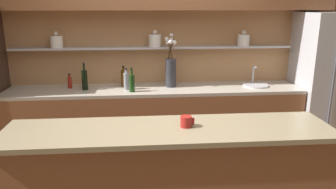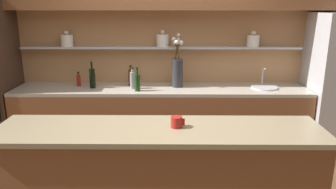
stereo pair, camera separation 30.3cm
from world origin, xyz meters
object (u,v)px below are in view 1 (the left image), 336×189
object	(u,v)px
bottle_wine_0	(132,83)
coffee_mug	(186,122)
flower_vase	(171,69)
sink_fixture	(255,84)
bottle_spirit_5	(126,81)
bottle_sauce_3	(70,82)
bottle_sauce_2	(85,81)
refrigerator	(326,85)
bottle_wine_4	(85,79)
bottle_spirit_1	(124,78)

from	to	relation	value
bottle_wine_0	coffee_mug	world-z (taller)	bottle_wine_0
flower_vase	sink_fixture	distance (m)	1.13
bottle_spirit_5	flower_vase	bearing A→B (deg)	9.62
bottle_sauce_3	bottle_sauce_2	bearing A→B (deg)	6.44
refrigerator	bottle_wine_0	distance (m)	2.54
refrigerator	bottle_sauce_3	size ratio (longest dim) A/B	9.93
bottle_sauce_2	bottle_wine_4	distance (m)	0.13
bottle_wine_4	bottle_wine_0	bearing A→B (deg)	-14.33
bottle_wine_0	bottle_spirit_1	world-z (taller)	bottle_wine_0
flower_vase	bottle_sauce_3	xyz separation A→B (m)	(-1.28, 0.03, -0.15)
flower_vase	bottle_sauce_3	size ratio (longest dim) A/B	3.63
bottle_sauce_3	bottle_spirit_5	bearing A→B (deg)	-9.89
refrigerator	flower_vase	distance (m)	2.06
refrigerator	coffee_mug	xyz separation A→B (m)	(-2.08, -1.60, 0.14)
bottle_sauce_2	bottle_wine_4	size ratio (longest dim) A/B	0.58
bottle_wine_0	bottle_spirit_1	distance (m)	0.30
sink_fixture	coffee_mug	world-z (taller)	sink_fixture
bottle_wine_4	coffee_mug	xyz separation A→B (m)	(1.04, -1.63, 0.01)
flower_vase	coffee_mug	bearing A→B (deg)	-91.25
bottle_spirit_1	bottle_wine_0	bearing A→B (deg)	-68.26
sink_fixture	bottle_spirit_1	world-z (taller)	bottle_spirit_1
bottle_spirit_1	bottle_wine_4	xyz separation A→B (m)	(-0.47, -0.13, 0.02)
flower_vase	bottle_sauce_3	bearing A→B (deg)	178.70
bottle_wine_0	bottle_spirit_1	bearing A→B (deg)	111.74
sink_fixture	bottle_spirit_5	bearing A→B (deg)	-178.51
refrigerator	bottle_spirit_1	xyz separation A→B (m)	(-2.65, 0.16, 0.10)
bottle_sauce_2	bottle_spirit_5	bearing A→B (deg)	-15.48
sink_fixture	bottle_sauce_3	world-z (taller)	sink_fixture
flower_vase	bottle_spirit_5	xyz separation A→B (m)	(-0.57, -0.10, -0.11)
bottle_sauce_2	coffee_mug	distance (m)	2.05
bottle_sauce_2	bottle_sauce_3	bearing A→B (deg)	-173.56
coffee_mug	bottle_spirit_5	bearing A→B (deg)	108.24
flower_vase	sink_fixture	bearing A→B (deg)	-2.70
bottle_spirit_5	sink_fixture	bearing A→B (deg)	1.49
bottle_wine_0	bottle_sauce_2	distance (m)	0.66
bottle_sauce_2	bottle_wine_4	xyz separation A→B (m)	(0.01, -0.12, 0.05)
bottle_sauce_2	bottle_sauce_3	world-z (taller)	bottle_sauce_2
sink_fixture	coffee_mug	size ratio (longest dim) A/B	3.00
bottle_sauce_2	flower_vase	bearing A→B (deg)	-2.64
flower_vase	bottle_sauce_3	world-z (taller)	flower_vase
sink_fixture	bottle_sauce_3	distance (m)	2.39
flower_vase	bottle_spirit_1	size ratio (longest dim) A/B	2.52
sink_fixture	refrigerator	bearing A→B (deg)	-2.94
refrigerator	coffee_mug	world-z (taller)	refrigerator
bottle_wine_0	coffee_mug	distance (m)	1.55
bottle_sauce_2	bottle_sauce_3	xyz separation A→B (m)	(-0.19, -0.02, -0.00)
flower_vase	bottle_sauce_2	xyz separation A→B (m)	(-1.09, 0.05, -0.14)
refrigerator	bottle_wine_4	distance (m)	3.13
bottle_spirit_1	flower_vase	bearing A→B (deg)	-5.94
bottle_spirit_5	coffee_mug	bearing A→B (deg)	-71.76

